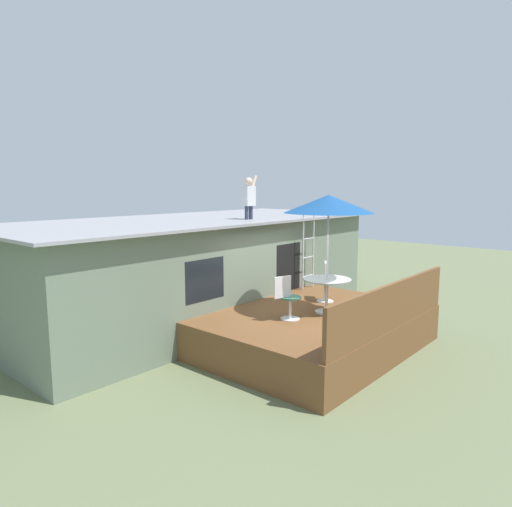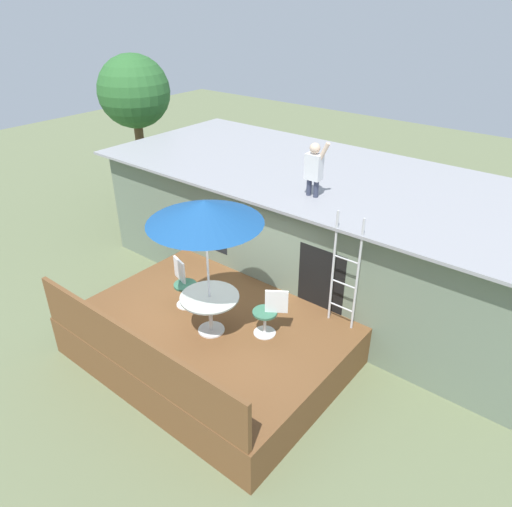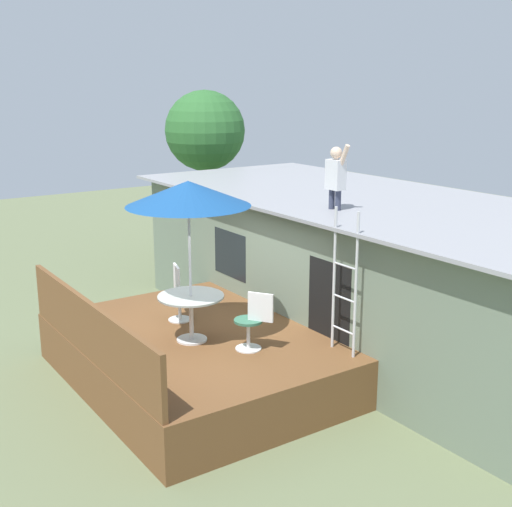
{
  "view_description": "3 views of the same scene",
  "coord_description": "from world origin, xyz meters",
  "px_view_note": "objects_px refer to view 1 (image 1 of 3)",
  "views": [
    {
      "loc": [
        -8.15,
        -5.47,
        3.51
      ],
      "look_at": [
        -0.5,
        1.16,
        2.03
      ],
      "focal_mm": 32.25,
      "sensor_mm": 36.0,
      "label": 1
    },
    {
      "loc": [
        5.11,
        -5.12,
        6.21
      ],
      "look_at": [
        0.08,
        1.16,
        1.74
      ],
      "focal_mm": 33.41,
      "sensor_mm": 36.0,
      "label": 2
    },
    {
      "loc": [
        8.96,
        -5.04,
        4.76
      ],
      "look_at": [
        0.24,
        0.92,
        2.06
      ],
      "focal_mm": 47.01,
      "sensor_mm": 36.0,
      "label": 3
    }
  ],
  "objects_px": {
    "step_ladder": "(308,248)",
    "person_figure": "(249,195)",
    "patio_table": "(327,286)",
    "patio_umbrella": "(329,204)",
    "patio_chair_right": "(325,282)",
    "patio_chair_left": "(287,298)"
  },
  "relations": [
    {
      "from": "patio_table",
      "to": "step_ladder",
      "type": "height_order",
      "value": "step_ladder"
    },
    {
      "from": "patio_table",
      "to": "person_figure",
      "type": "distance_m",
      "value": 3.23
    },
    {
      "from": "person_figure",
      "to": "patio_chair_right",
      "type": "bearing_deg",
      "value": -76.35
    },
    {
      "from": "person_figure",
      "to": "patio_chair_left",
      "type": "bearing_deg",
      "value": -121.17
    },
    {
      "from": "patio_chair_right",
      "to": "step_ladder",
      "type": "bearing_deg",
      "value": -161.87
    },
    {
      "from": "person_figure",
      "to": "patio_chair_left",
      "type": "distance_m",
      "value": 3.35
    },
    {
      "from": "patio_umbrella",
      "to": "patio_chair_right",
      "type": "distance_m",
      "value": 2.16
    },
    {
      "from": "patio_table",
      "to": "patio_umbrella",
      "type": "xyz_separation_m",
      "value": [
        0.0,
        0.0,
        1.76
      ]
    },
    {
      "from": "patio_umbrella",
      "to": "person_figure",
      "type": "distance_m",
      "value": 2.62
    },
    {
      "from": "patio_umbrella",
      "to": "patio_chair_right",
      "type": "bearing_deg",
      "value": 34.01
    },
    {
      "from": "step_ladder",
      "to": "person_figure",
      "type": "xyz_separation_m",
      "value": [
        -1.32,
        0.93,
        1.39
      ]
    },
    {
      "from": "patio_table",
      "to": "patio_chair_left",
      "type": "xyz_separation_m",
      "value": [
        -1.0,
        0.31,
        -0.13
      ]
    },
    {
      "from": "patio_umbrella",
      "to": "person_figure",
      "type": "xyz_separation_m",
      "value": [
        0.38,
        2.58,
        0.15
      ]
    },
    {
      "from": "person_figure",
      "to": "patio_chair_left",
      "type": "xyz_separation_m",
      "value": [
        -1.38,
        -2.28,
        -2.04
      ]
    },
    {
      "from": "patio_table",
      "to": "patio_umbrella",
      "type": "distance_m",
      "value": 1.76
    },
    {
      "from": "patio_table",
      "to": "patio_umbrella",
      "type": "relative_size",
      "value": 0.41
    },
    {
      "from": "step_ladder",
      "to": "person_figure",
      "type": "bearing_deg",
      "value": 145.04
    },
    {
      "from": "person_figure",
      "to": "patio_chair_right",
      "type": "xyz_separation_m",
      "value": [
        0.49,
        -2.0,
        -2.04
      ]
    },
    {
      "from": "step_ladder",
      "to": "patio_chair_right",
      "type": "height_order",
      "value": "step_ladder"
    },
    {
      "from": "person_figure",
      "to": "patio_chair_left",
      "type": "relative_size",
      "value": 1.21
    },
    {
      "from": "person_figure",
      "to": "patio_table",
      "type": "bearing_deg",
      "value": -98.28
    },
    {
      "from": "patio_table",
      "to": "patio_umbrella",
      "type": "bearing_deg",
      "value": 0.0
    }
  ]
}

